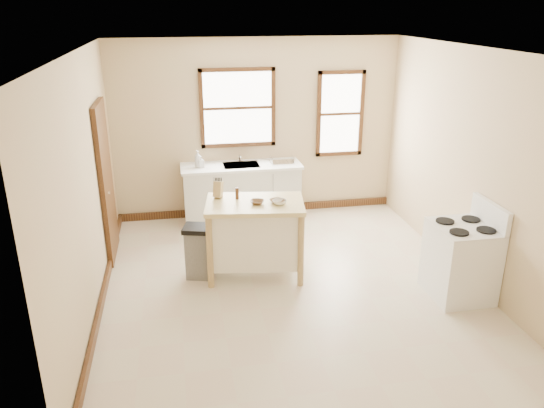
{
  "coord_description": "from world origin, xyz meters",
  "views": [
    {
      "loc": [
        -1.25,
        -5.64,
        3.26
      ],
      "look_at": [
        -0.14,
        0.4,
        0.93
      ],
      "focal_mm": 35.0,
      "sensor_mm": 36.0,
      "label": 1
    }
  ],
  "objects_px": {
    "dish_rack": "(282,160)",
    "bowl_b": "(277,201)",
    "trash_bin": "(199,252)",
    "bowl_a": "(257,202)",
    "soap_bottle_b": "(201,162)",
    "knife_block": "(218,190)",
    "pepper_grinder": "(237,193)",
    "bowl_c": "(280,202)",
    "soap_bottle_a": "(198,159)",
    "gas_stove": "(462,251)",
    "kitchen_island": "(255,239)"
  },
  "relations": [
    {
      "from": "bowl_c",
      "to": "dish_rack",
      "type": "bearing_deg",
      "value": 77.84
    },
    {
      "from": "soap_bottle_a",
      "to": "gas_stove",
      "type": "distance_m",
      "value": 4.02
    },
    {
      "from": "kitchen_island",
      "to": "bowl_c",
      "type": "bearing_deg",
      "value": -14.46
    },
    {
      "from": "soap_bottle_b",
      "to": "kitchen_island",
      "type": "relative_size",
      "value": 0.15
    },
    {
      "from": "dish_rack",
      "to": "bowl_b",
      "type": "height_order",
      "value": "bowl_b"
    },
    {
      "from": "pepper_grinder",
      "to": "bowl_a",
      "type": "bearing_deg",
      "value": -44.13
    },
    {
      "from": "bowl_a",
      "to": "bowl_b",
      "type": "distance_m",
      "value": 0.24
    },
    {
      "from": "bowl_b",
      "to": "trash_bin",
      "type": "relative_size",
      "value": 0.24
    },
    {
      "from": "bowl_a",
      "to": "gas_stove",
      "type": "bearing_deg",
      "value": -21.67
    },
    {
      "from": "gas_stove",
      "to": "dish_rack",
      "type": "bearing_deg",
      "value": 119.6
    },
    {
      "from": "soap_bottle_b",
      "to": "bowl_c",
      "type": "distance_m",
      "value": 2.1
    },
    {
      "from": "knife_block",
      "to": "pepper_grinder",
      "type": "xyz_separation_m",
      "value": [
        0.23,
        -0.1,
        -0.02
      ]
    },
    {
      "from": "soap_bottle_a",
      "to": "bowl_b",
      "type": "bearing_deg",
      "value": -86.25
    },
    {
      "from": "soap_bottle_a",
      "to": "bowl_b",
      "type": "xyz_separation_m",
      "value": [
        0.86,
        -1.88,
        -0.05
      ]
    },
    {
      "from": "trash_bin",
      "to": "dish_rack",
      "type": "bearing_deg",
      "value": 66.09
    },
    {
      "from": "soap_bottle_b",
      "to": "knife_block",
      "type": "xyz_separation_m",
      "value": [
        0.13,
        -1.55,
        0.07
      ]
    },
    {
      "from": "dish_rack",
      "to": "soap_bottle_a",
      "type": "bearing_deg",
      "value": -157.11
    },
    {
      "from": "soap_bottle_b",
      "to": "knife_block",
      "type": "height_order",
      "value": "knife_block"
    },
    {
      "from": "soap_bottle_b",
      "to": "dish_rack",
      "type": "bearing_deg",
      "value": -12.38
    },
    {
      "from": "bowl_a",
      "to": "trash_bin",
      "type": "distance_m",
      "value": 0.98
    },
    {
      "from": "kitchen_island",
      "to": "trash_bin",
      "type": "distance_m",
      "value": 0.72
    },
    {
      "from": "gas_stove",
      "to": "kitchen_island",
      "type": "bearing_deg",
      "value": 157.24
    },
    {
      "from": "bowl_b",
      "to": "bowl_a",
      "type": "bearing_deg",
      "value": 178.38
    },
    {
      "from": "bowl_b",
      "to": "bowl_c",
      "type": "xyz_separation_m",
      "value": [
        0.02,
        -0.05,
        0.01
      ]
    },
    {
      "from": "pepper_grinder",
      "to": "bowl_c",
      "type": "distance_m",
      "value": 0.56
    },
    {
      "from": "soap_bottle_a",
      "to": "gas_stove",
      "type": "xyz_separation_m",
      "value": [
        2.88,
        -2.77,
        -0.47
      ]
    },
    {
      "from": "pepper_grinder",
      "to": "gas_stove",
      "type": "bearing_deg",
      "value": -24.14
    },
    {
      "from": "bowl_b",
      "to": "soap_bottle_b",
      "type": "bearing_deg",
      "value": 113.64
    },
    {
      "from": "soap_bottle_b",
      "to": "kitchen_island",
      "type": "height_order",
      "value": "soap_bottle_b"
    },
    {
      "from": "bowl_a",
      "to": "knife_block",
      "type": "bearing_deg",
      "value": 145.29
    },
    {
      "from": "pepper_grinder",
      "to": "soap_bottle_a",
      "type": "bearing_deg",
      "value": 103.6
    },
    {
      "from": "dish_rack",
      "to": "bowl_b",
      "type": "relative_size",
      "value": 2.16
    },
    {
      "from": "soap_bottle_b",
      "to": "bowl_c",
      "type": "relative_size",
      "value": 1.05
    },
    {
      "from": "dish_rack",
      "to": "bowl_b",
      "type": "xyz_separation_m",
      "value": [
        -0.44,
        -1.88,
        0.03
      ]
    },
    {
      "from": "dish_rack",
      "to": "bowl_c",
      "type": "relative_size",
      "value": 2.16
    },
    {
      "from": "dish_rack",
      "to": "pepper_grinder",
      "type": "distance_m",
      "value": 1.89
    },
    {
      "from": "soap_bottle_a",
      "to": "kitchen_island",
      "type": "height_order",
      "value": "soap_bottle_a"
    },
    {
      "from": "knife_block",
      "to": "trash_bin",
      "type": "relative_size",
      "value": 0.29
    },
    {
      "from": "soap_bottle_b",
      "to": "trash_bin",
      "type": "distance_m",
      "value": 1.88
    },
    {
      "from": "soap_bottle_b",
      "to": "dish_rack",
      "type": "height_order",
      "value": "soap_bottle_b"
    },
    {
      "from": "soap_bottle_a",
      "to": "soap_bottle_b",
      "type": "bearing_deg",
      "value": -36.02
    },
    {
      "from": "bowl_b",
      "to": "gas_stove",
      "type": "height_order",
      "value": "gas_stove"
    },
    {
      "from": "knife_block",
      "to": "gas_stove",
      "type": "distance_m",
      "value": 3.0
    },
    {
      "from": "bowl_a",
      "to": "bowl_b",
      "type": "height_order",
      "value": "same"
    },
    {
      "from": "kitchen_island",
      "to": "knife_block",
      "type": "height_order",
      "value": "knife_block"
    },
    {
      "from": "bowl_b",
      "to": "bowl_c",
      "type": "bearing_deg",
      "value": -66.99
    },
    {
      "from": "pepper_grinder",
      "to": "bowl_c",
      "type": "relative_size",
      "value": 0.89
    },
    {
      "from": "bowl_a",
      "to": "soap_bottle_b",
      "type": "bearing_deg",
      "value": 107.16
    },
    {
      "from": "bowl_b",
      "to": "soap_bottle_a",
      "type": "bearing_deg",
      "value": 114.67
    },
    {
      "from": "soap_bottle_b",
      "to": "knife_block",
      "type": "bearing_deg",
      "value": -98.1
    }
  ]
}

